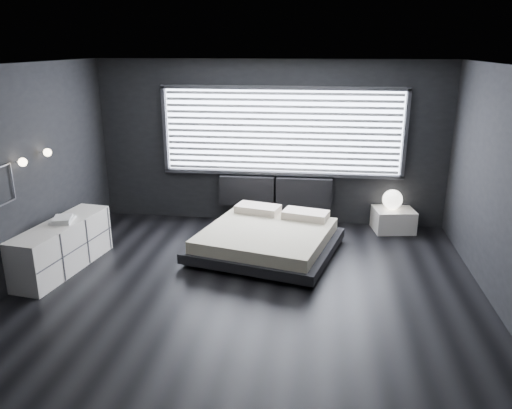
# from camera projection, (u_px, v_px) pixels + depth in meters

# --- Properties ---
(room) EXTENTS (6.04, 6.00, 2.80)m
(room) POSITION_uv_depth(u_px,v_px,m) (247.00, 186.00, 5.97)
(room) COLOR black
(room) RESTS_ON ground
(window) EXTENTS (4.14, 0.09, 1.52)m
(window) POSITION_uv_depth(u_px,v_px,m) (282.00, 132.00, 8.43)
(window) COLOR white
(window) RESTS_ON ground
(headboard) EXTENTS (1.96, 0.16, 0.52)m
(headboard) POSITION_uv_depth(u_px,v_px,m) (275.00, 192.00, 8.71)
(headboard) COLOR black
(headboard) RESTS_ON ground
(sconce_near) EXTENTS (0.18, 0.11, 0.11)m
(sconce_near) POSITION_uv_depth(u_px,v_px,m) (22.00, 162.00, 6.31)
(sconce_near) COLOR silver
(sconce_near) RESTS_ON ground
(sconce_far) EXTENTS (0.18, 0.11, 0.11)m
(sconce_far) POSITION_uv_depth(u_px,v_px,m) (47.00, 152.00, 6.88)
(sconce_far) COLOR silver
(sconce_far) RESTS_ON ground
(wall_art_lower) EXTENTS (0.01, 0.48, 0.48)m
(wall_art_lower) POSITION_uv_depth(u_px,v_px,m) (2.00, 186.00, 6.06)
(wall_art_lower) COLOR #47474C
(wall_art_lower) RESTS_ON ground
(bed) EXTENTS (2.37, 2.31, 0.51)m
(bed) POSITION_uv_depth(u_px,v_px,m) (267.00, 238.00, 7.51)
(bed) COLOR black
(bed) RESTS_ON ground
(nightstand) EXTENTS (0.73, 0.64, 0.38)m
(nightstand) POSITION_uv_depth(u_px,v_px,m) (393.00, 220.00, 8.44)
(nightstand) COLOR white
(nightstand) RESTS_ON ground
(orb_lamp) EXTENTS (0.33, 0.33, 0.33)m
(orb_lamp) POSITION_uv_depth(u_px,v_px,m) (392.00, 199.00, 8.35)
(orb_lamp) COLOR white
(orb_lamp) RESTS_ON nightstand
(dresser) EXTENTS (0.72, 1.76, 0.69)m
(dresser) POSITION_uv_depth(u_px,v_px,m) (63.00, 246.00, 6.94)
(dresser) COLOR white
(dresser) RESTS_ON ground
(book_stack) EXTENTS (0.33, 0.40, 0.07)m
(book_stack) POSITION_uv_depth(u_px,v_px,m) (63.00, 219.00, 6.87)
(book_stack) COLOR silver
(book_stack) RESTS_ON dresser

